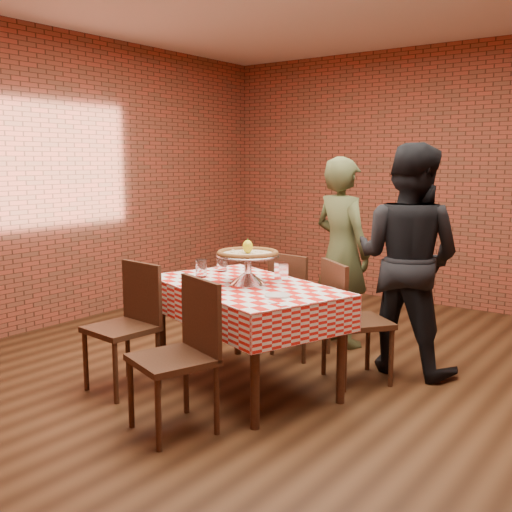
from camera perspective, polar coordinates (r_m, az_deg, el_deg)
name	(u,v)px	position (r m, az deg, el deg)	size (l,w,h in m)	color
ground	(292,379)	(4.67, 3.42, -11.50)	(6.00, 6.00, 0.00)	black
back_wall	(440,178)	(7.09, 17.01, 7.11)	(5.50, 5.50, 0.00)	brown
table	(245,336)	(4.42, -1.06, -7.55)	(1.44, 0.87, 0.75)	#3E2415
tablecloth	(245,301)	(4.35, -1.07, -4.28)	(1.48, 0.90, 0.25)	red
pizza_stand	(248,269)	(4.33, -0.79, -1.26)	(0.47, 0.47, 0.21)	silver
pizza	(248,254)	(4.31, -0.79, 0.18)	(0.44, 0.44, 0.03)	beige
lemon	(248,247)	(4.30, -0.79, 0.89)	(0.07, 0.07, 0.10)	yellow
water_glass_left	(201,268)	(4.60, -5.21, -1.16)	(0.08, 0.08, 0.13)	white
water_glass_right	(222,263)	(4.84, -3.24, -0.65)	(0.08, 0.08, 0.13)	white
side_plate	(278,295)	(3.94, 2.05, -3.74)	(0.17, 0.17, 0.01)	white
sweetener_packet_a	(273,303)	(3.76, 1.62, -4.42)	(0.05, 0.04, 0.01)	white
sweetener_packet_b	(281,305)	(3.69, 2.43, -4.67)	(0.05, 0.04, 0.01)	white
condiment_caddy	(281,271)	(4.47, 2.40, -1.45)	(0.09, 0.07, 0.13)	silver
chair_near_left	(121,328)	(4.42, -12.65, -6.70)	(0.43, 0.43, 0.91)	#3E2415
chair_near_right	(172,358)	(3.70, -7.92, -9.52)	(0.44, 0.44, 0.92)	#3E2415
chair_far_left	(301,304)	(5.12, 4.25, -4.52)	(0.40, 0.40, 0.88)	#3E2415
chair_far_right	(357,321)	(4.55, 9.58, -6.11)	(0.43, 0.43, 0.91)	#3E2415
diner_olive	(342,252)	(5.38, 8.11, 0.37)	(0.61, 0.40, 1.67)	#424728
diner_black	(408,259)	(4.79, 14.15, -0.29)	(0.86, 0.67, 1.77)	black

